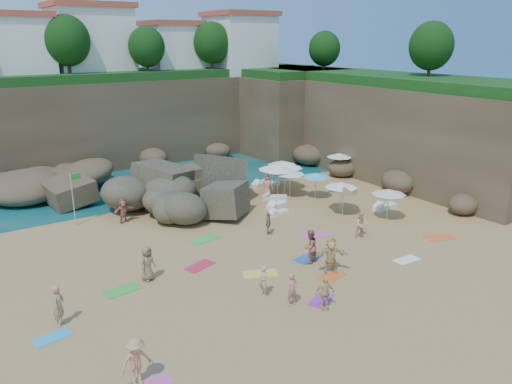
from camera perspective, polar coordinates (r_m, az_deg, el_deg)
ground at (r=30.49m, az=0.02°, el=-5.60°), size 120.00×120.00×0.00m
seawater at (r=56.83m, az=-17.15°, el=4.43°), size 120.00×120.00×0.00m
cliff_back at (r=52.06m, az=-13.76°, el=8.08°), size 44.00×8.00×8.00m
cliff_right at (r=47.39m, az=13.94°, el=7.20°), size 8.00×30.00×8.00m
cliff_corner at (r=54.83m, az=3.15°, el=8.98°), size 10.00×12.00×8.00m
rock_promontory at (r=41.34m, az=-25.88°, el=-1.19°), size 12.00×7.00×2.00m
clifftop_buildings at (r=52.55m, az=-13.64°, el=16.11°), size 28.48×9.48×7.00m
clifftop_trees at (r=47.49m, az=-8.71°, el=16.34°), size 35.60×23.82×4.40m
rock_outcrop at (r=35.82m, az=-8.04°, el=-2.24°), size 9.41×7.80×3.33m
flag_pole at (r=34.35m, az=-20.08°, el=-0.00°), size 0.69×0.16×3.57m
parasol_0 at (r=38.93m, az=-2.71°, el=2.66°), size 2.37×2.37×2.24m
parasol_1 at (r=39.07m, az=2.06°, el=2.87°), size 2.49×2.49×2.35m
parasol_2 at (r=38.70m, az=3.33°, el=2.27°), size 2.15×2.15×2.04m
parasol_3 at (r=44.60m, az=9.52°, el=4.17°), size 2.24×2.24×2.12m
parasol_4 at (r=40.70m, az=3.02°, el=3.34°), size 2.40×2.40×2.27m
parasol_5 at (r=40.13m, az=3.69°, el=3.00°), size 2.31×2.31×2.18m
parasol_6 at (r=34.82m, az=9.99°, el=0.31°), size 2.14×2.14×2.02m
parasol_7 at (r=38.67m, az=2.49°, el=2.75°), size 2.51×2.51×2.37m
parasol_8 at (r=38.31m, az=3.94°, el=2.28°), size 2.28×2.28×2.16m
parasol_9 at (r=35.28m, az=9.71°, el=0.81°), size 2.32×2.32×2.19m
parasol_10 at (r=38.17m, az=6.87°, el=1.94°), size 2.14×2.14×2.02m
parasol_11 at (r=34.50m, az=14.94°, el=0.03°), size 2.28×2.28×2.16m
lounger_0 at (r=41.54m, az=0.75°, el=0.89°), size 2.09×1.00×0.31m
lounger_1 at (r=41.80m, az=1.55°, el=0.96°), size 1.77×1.21×0.26m
lounger_2 at (r=36.39m, az=2.37°, el=-1.53°), size 1.96×1.24×0.29m
lounger_3 at (r=34.90m, az=2.56°, el=-2.39°), size 1.65×0.73×0.25m
lounger_4 at (r=38.17m, az=2.14°, el=-0.62°), size 1.93×1.48×0.29m
lounger_5 at (r=37.18m, az=14.51°, el=-1.65°), size 2.03×0.78×0.31m
towel_0 at (r=22.99m, az=-22.28°, el=-15.13°), size 1.59×0.98×0.03m
towel_2 at (r=26.42m, az=8.65°, el=-9.55°), size 1.76×1.19×0.03m
towel_3 at (r=25.69m, az=-15.02°, el=-10.79°), size 1.84×1.05×0.03m
towel_4 at (r=26.44m, az=0.49°, el=-9.32°), size 2.01×1.55×0.03m
towel_6 at (r=24.23m, az=7.46°, el=-12.11°), size 1.67×1.31×0.03m
towel_7 at (r=27.43m, az=-6.44°, el=-8.40°), size 1.86×1.32×0.03m
towel_8 at (r=28.37m, az=6.02°, el=-7.49°), size 1.91×1.21×0.03m
towel_9 at (r=31.59m, az=6.84°, el=-4.87°), size 2.07×1.35×0.03m
towel_10 at (r=32.98m, az=20.33°, el=-4.90°), size 2.05×1.52×0.03m
towel_11 at (r=30.87m, az=-5.87°, el=-5.37°), size 1.99×1.17×0.03m
towel_13 at (r=29.22m, az=16.86°, el=-7.42°), size 1.53×0.81×0.03m
person_stand_0 at (r=23.32m, az=-21.61°, el=-11.96°), size 0.76×0.81×1.86m
person_stand_1 at (r=27.43m, az=6.17°, el=-6.23°), size 1.08×0.93×1.92m
person_stand_2 at (r=40.79m, az=-1.86°, el=1.70°), size 1.25×0.66×1.85m
person_stand_3 at (r=31.24m, az=1.42°, el=-3.61°), size 0.74×0.91×1.44m
person_stand_4 at (r=38.51m, az=1.27°, el=0.79°), size 1.04×0.86×1.88m
person_stand_5 at (r=34.30m, az=-14.94°, el=-2.08°), size 1.61×0.82×1.67m
person_stand_6 at (r=24.05m, az=0.83°, el=-10.12°), size 0.40×0.58×1.56m
person_lie_0 at (r=19.33m, az=-13.37°, el=-20.10°), size 1.31×1.94×0.50m
person_lie_1 at (r=23.47m, az=7.79°, el=-12.68°), size 1.40×1.78×0.38m
person_lie_2 at (r=26.29m, az=-12.22°, el=-9.34°), size 1.52×2.02×0.48m
person_lie_3 at (r=26.82m, az=8.50°, el=-8.55°), size 2.41×2.47×0.50m
person_lie_4 at (r=23.61m, az=4.12°, el=-12.36°), size 0.68×1.59×0.37m
person_lie_5 at (r=31.54m, az=11.91°, el=-4.59°), size 1.41×1.81×0.62m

